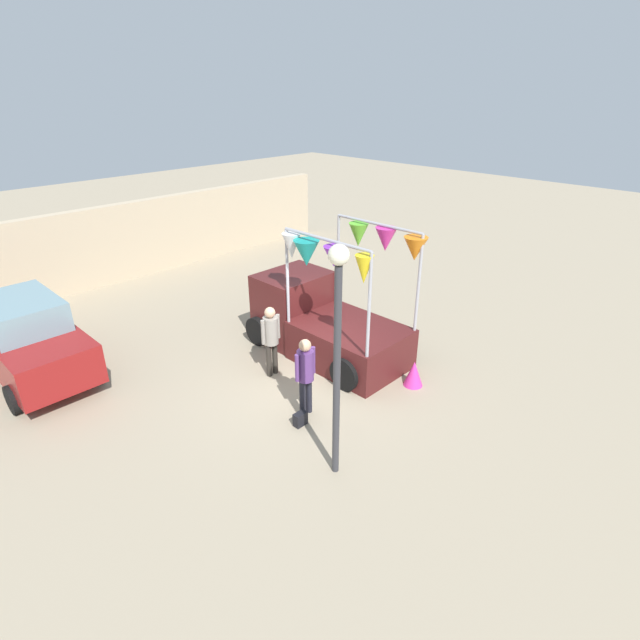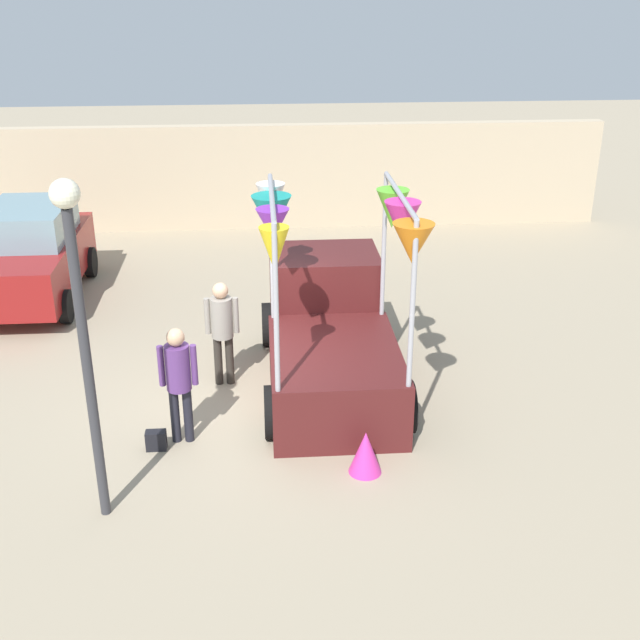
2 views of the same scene
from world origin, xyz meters
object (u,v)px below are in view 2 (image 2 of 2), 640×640
Objects in this scene: person_vendor at (222,324)px; folded_kite_bundle_magenta at (365,452)px; person_customer at (178,374)px; handbag at (156,440)px; parked_car at (32,254)px; street_lamp at (80,310)px; vendor_truck at (329,325)px.

person_vendor is 2.86× the size of folded_kite_bundle_magenta.
handbag is (-0.35, -0.20, -0.90)m from person_customer.
street_lamp reaches higher than parked_car.
vendor_truck reaches higher than folded_kite_bundle_magenta.
handbag is (-2.56, -1.94, -0.79)m from vendor_truck.
person_vendor is at bearing 67.56° from street_lamp.
street_lamp reaches higher than handbag.
vendor_truck is 1.68m from person_vendor.
vendor_truck reaches higher than person_customer.
parked_car is at bearing 134.52° from person_vendor.
vendor_truck is 2.81m from person_customer.
handbag is at bearing -150.26° from person_customer.
folded_kite_bundle_magenta is (5.81, -6.59, -0.64)m from parked_car.
person_customer is at bearing -59.22° from parked_car.
street_lamp is 6.91× the size of folded_kite_bundle_magenta.
parked_car is 6.60m from handbag.
street_lamp reaches higher than folded_kite_bundle_magenta.
parked_car is at bearing 120.78° from person_customer.
parked_car reaches higher than folded_kite_bundle_magenta.
vendor_truck is at bearing 47.71° from street_lamp.
street_lamp is at bearing -117.21° from person_customer.
person_customer reaches higher than person_vendor.
vendor_truck is 4.82m from street_lamp.
person_vendor is 6.13× the size of handbag.
person_vendor is at bearing -45.48° from parked_car.
parked_car is at bearing 131.39° from folded_kite_bundle_magenta.
street_lamp is at bearing -108.55° from handbag.
handbag is at bearing -62.75° from parked_car.
parked_car is 7.84m from street_lamp.
vendor_truck reaches higher than person_vendor.
folded_kite_bundle_magenta is at bearing -84.72° from vendor_truck.
street_lamp reaches higher than person_vendor.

